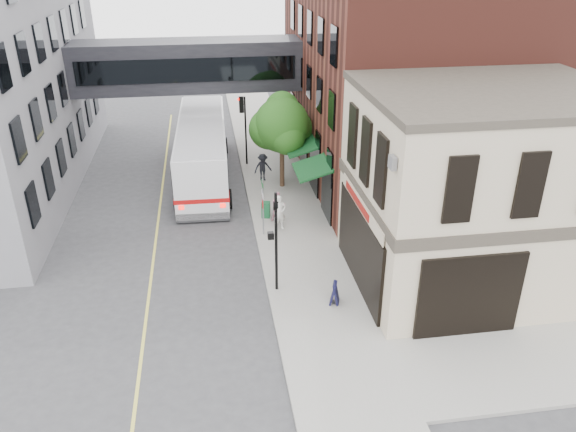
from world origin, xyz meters
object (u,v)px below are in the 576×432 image
object	(u,v)px
pedestrian_c	(263,167)
newspaper_box	(266,210)
bus	(202,148)
pedestrian_a	(280,213)
sandwich_board	(335,293)
pedestrian_b	(278,207)

from	to	relation	value
pedestrian_c	newspaper_box	size ratio (longest dim) A/B	1.99
bus	pedestrian_a	xyz separation A→B (m)	(3.71, -7.95, -0.90)
newspaper_box	sandwich_board	world-z (taller)	sandwich_board
pedestrian_c	sandwich_board	size ratio (longest dim) A/B	1.83
bus	pedestrian_c	distance (m)	3.96
newspaper_box	sandwich_board	size ratio (longest dim) A/B	0.92
newspaper_box	sandwich_board	xyz separation A→B (m)	(1.86, -8.29, 0.04)
bus	pedestrian_c	size ratio (longest dim) A/B	7.62
pedestrian_b	sandwich_board	size ratio (longest dim) A/B	1.72
pedestrian_b	pedestrian_c	world-z (taller)	pedestrian_c
pedestrian_b	newspaper_box	xyz separation A→B (m)	(-0.60, 0.50, -0.38)
pedestrian_b	newspaper_box	distance (m)	0.87
newspaper_box	pedestrian_a	bearing A→B (deg)	-55.64
bus	pedestrian_b	xyz separation A→B (m)	(3.77, -7.00, -1.01)
pedestrian_c	pedestrian_b	bearing A→B (deg)	-102.91
pedestrian_b	bus	bearing A→B (deg)	115.59
pedestrian_c	newspaper_box	distance (m)	5.13
pedestrian_b	pedestrian_a	bearing A→B (deg)	-96.28
pedestrian_a	pedestrian_b	bearing A→B (deg)	74.94
pedestrian_a	sandwich_board	world-z (taller)	pedestrian_a
bus	pedestrian_a	size ratio (longest dim) A/B	7.12
bus	pedestrian_c	world-z (taller)	bus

